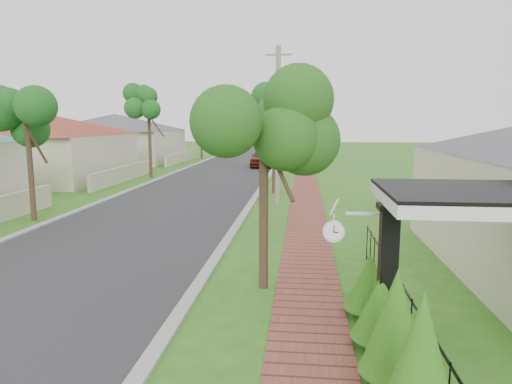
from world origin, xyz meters
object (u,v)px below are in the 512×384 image
at_px(parked_car_red, 263,158).
at_px(station_clock, 336,230).
at_px(porch_post, 387,284).
at_px(parked_car_white, 277,153).
at_px(near_tree, 264,128).
at_px(utility_pole, 278,125).

relative_size(parked_car_red, station_clock, 4.48).
xyz_separation_m(porch_post, parked_car_red, (-4.93, 31.43, -0.32)).
relative_size(parked_car_white, near_tree, 0.81).
bearing_deg(utility_pole, parked_car_red, 97.22).
bearing_deg(parked_car_red, parked_car_white, 86.17).
bearing_deg(parked_car_white, near_tree, -76.24).
xyz_separation_m(parked_car_white, station_clock, (3.29, -38.88, 1.32)).
distance_m(utility_pole, station_clock, 13.47).
relative_size(porch_post, parked_car_red, 0.54).
distance_m(parked_car_red, utility_pole, 18.18).
distance_m(parked_car_white, station_clock, 39.04).
height_order(parked_car_red, parked_car_white, parked_car_red).
bearing_deg(station_clock, parked_car_white, 94.84).
bearing_deg(near_tree, parked_car_white, 92.81).
bearing_deg(parked_car_red, utility_pole, -80.94).
height_order(parked_car_red, station_clock, station_clock).
relative_size(parked_car_red, utility_pole, 0.65).
height_order(parked_car_white, utility_pole, utility_pole).
distance_m(porch_post, parked_car_red, 31.82).
height_order(near_tree, utility_pole, utility_pole).
height_order(parked_car_red, utility_pole, utility_pole).
xyz_separation_m(parked_car_red, station_clock, (4.07, -31.03, 1.15)).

